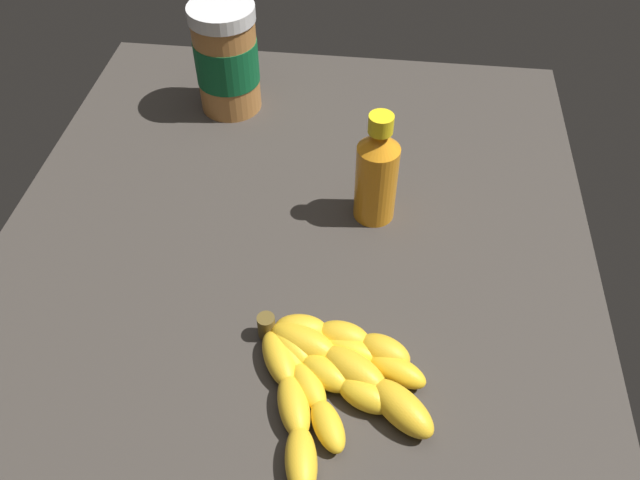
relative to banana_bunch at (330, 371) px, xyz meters
The scene contains 4 objects.
ground_plane 16.70cm from the banana_bunch, 155.11° to the right, with size 98.66×76.01×3.97cm, color #38332D.
banana_bunch is the anchor object (origin of this frame).
peanut_butter_jar 52.32cm from the banana_bunch, 156.23° to the right, with size 9.78×9.78×16.70cm.
honey_bottle 26.40cm from the banana_bunch, behind, with size 5.39×5.39×15.81cm.
Camera 1 is at (50.46, 10.07, 60.07)cm, focal length 36.01 mm.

